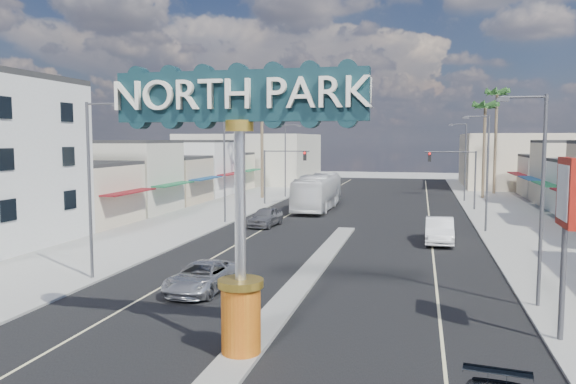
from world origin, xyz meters
The scene contains 25 objects.
ground centered at (0.00, 30.00, 0.00)m, with size 160.00×160.00×0.00m, color gray.
road centered at (0.00, 30.00, 0.01)m, with size 20.00×120.00×0.01m, color black.
median_island centered at (0.00, 14.00, 0.08)m, with size 1.30×30.00×0.16m, color gray.
sidewalk_left centered at (-14.00, 30.00, 0.06)m, with size 8.00×120.00×0.12m, color gray.
sidewalk_right centered at (14.00, 30.00, 0.06)m, with size 8.00×120.00×0.12m, color gray.
storefront_row_left centered at (-24.00, 43.00, 3.00)m, with size 12.00×42.00×6.00m, color beige.
backdrop_far_left centered at (-22.00, 75.00, 4.00)m, with size 20.00×20.00×8.00m, color #B7B29E.
backdrop_far_right centered at (22.00, 75.00, 4.00)m, with size 20.00×20.00×8.00m, color beige.
gateway_sign centered at (0.00, 1.98, 5.93)m, with size 8.20×1.50×9.15m.
traffic_signal_left centered at (-9.18, 43.99, 4.27)m, with size 5.09×0.45×6.00m.
traffic_signal_right centered at (9.18, 43.99, 4.27)m, with size 5.09×0.45×6.00m.
streetlight_l_near centered at (-10.43, 10.00, 5.07)m, with size 2.03×0.22×9.00m.
streetlight_l_mid centered at (-10.43, 30.00, 5.07)m, with size 2.03×0.22×9.00m.
streetlight_l_far centered at (-10.43, 52.00, 5.07)m, with size 2.03×0.22×9.00m.
streetlight_r_near centered at (10.43, 10.00, 5.07)m, with size 2.03×0.22×9.00m.
streetlight_r_mid centered at (10.43, 30.00, 5.07)m, with size 2.03×0.22×9.00m.
streetlight_r_far centered at (10.43, 52.00, 5.07)m, with size 2.03×0.22×9.00m.
palm_left_far centered at (-13.00, 50.00, 11.50)m, with size 2.60×2.60×13.10m.
palm_right_mid centered at (13.00, 56.00, 10.60)m, with size 2.60×2.60×12.10m.
palm_right_far centered at (15.00, 62.00, 12.39)m, with size 2.60×2.60×14.10m.
suv_left centered at (-4.31, 9.27, 0.69)m, with size 2.28×4.95×1.37m, color #ACADB1.
car_parked_left centered at (-6.74, 29.12, 0.79)m, with size 1.88×4.66×1.59m, color slate.
car_parked_right centered at (6.99, 24.65, 0.88)m, with size 1.86×5.34×1.76m, color white.
city_bus centered at (-4.59, 41.17, 1.78)m, with size 3.00×12.81×3.57m, color white.
bank_pylon_sign centered at (10.55, 5.85, 4.97)m, with size 0.30×2.01×6.42m.
Camera 1 is at (5.63, -15.07, 7.15)m, focal length 35.00 mm.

